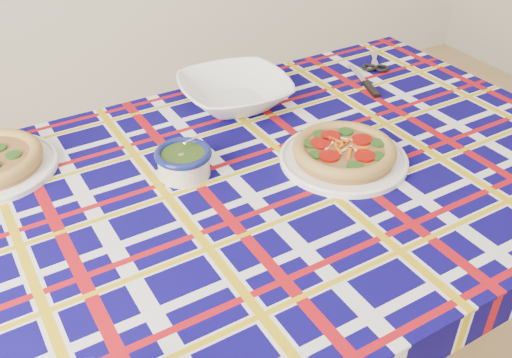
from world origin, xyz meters
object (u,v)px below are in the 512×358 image
main_focaccia_plate (344,151)px  serving_bowl (235,92)px  dining_table (270,204)px  pesto_bowl (184,160)px

main_focaccia_plate → serving_bowl: size_ratio=1.03×
dining_table → pesto_bowl: (-0.16, 0.09, 0.11)m
main_focaccia_plate → serving_bowl: (-0.09, 0.35, 0.01)m
pesto_bowl → serving_bowl: pesto_bowl is taller
pesto_bowl → main_focaccia_plate: bearing=-19.7°
pesto_bowl → serving_bowl: 0.34m
serving_bowl → pesto_bowl: bearing=-134.6°
dining_table → main_focaccia_plate: (0.17, -0.02, 0.10)m
dining_table → main_focaccia_plate: bearing=-11.5°
dining_table → pesto_bowl: 0.21m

